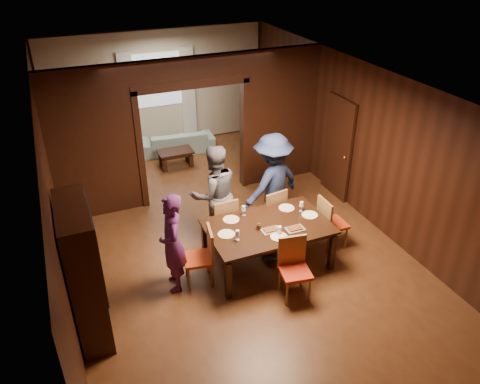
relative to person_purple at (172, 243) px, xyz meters
name	(u,v)px	position (x,y,z in m)	size (l,w,h in m)	color
floor	(223,233)	(1.22, 1.07, -0.82)	(9.00, 9.00, 0.00)	#592D19
ceiling	(220,79)	(1.22, 1.07, 2.08)	(5.50, 9.00, 0.02)	silver
room_walls	(189,123)	(1.22, 2.96, 0.69)	(5.52, 9.01, 2.90)	black
person_purple	(172,243)	(0.00, 0.00, 0.00)	(0.59, 0.39, 1.63)	#4F1D54
person_grey	(214,194)	(1.03, 0.99, 0.10)	(0.89, 0.69, 1.83)	#53545A
person_navy	(272,184)	(2.11, 0.90, 0.13)	(1.22, 0.70, 1.89)	#1C2747
sofa	(178,141)	(1.46, 4.92, -0.55)	(1.81, 0.71, 0.53)	#94BEC2
serving_bowl	(271,219)	(1.66, 0.05, -0.02)	(0.31, 0.31, 0.08)	black
dining_table	(267,244)	(1.58, -0.04, -0.44)	(1.98, 1.23, 0.76)	black
coffee_table	(176,158)	(1.18, 4.11, -0.62)	(0.80, 0.50, 0.40)	black
chair_left	(198,257)	(0.37, -0.05, -0.33)	(0.44, 0.44, 0.97)	#C03912
chair_right	(333,222)	(2.85, -0.02, -0.33)	(0.44, 0.44, 0.97)	red
chair_far_l	(222,220)	(1.09, 0.78, -0.33)	(0.44, 0.44, 0.97)	#E64715
chair_far_r	(270,211)	(1.99, 0.73, -0.33)	(0.44, 0.44, 0.97)	red
chair_near	(295,270)	(1.62, -0.92, -0.33)	(0.44, 0.44, 0.97)	red
hutch	(84,272)	(-1.31, -0.43, 0.18)	(0.40, 1.20, 2.00)	black
door_right	(338,148)	(3.92, 1.57, 0.23)	(0.06, 0.90, 2.10)	black
window_far	(157,80)	(1.22, 5.51, 0.88)	(1.20, 0.03, 1.30)	silver
curtain_left	(129,102)	(0.47, 5.47, 0.43)	(0.35, 0.06, 2.40)	white
curtain_right	(188,95)	(1.97, 5.47, 0.43)	(0.35, 0.06, 2.40)	white
plate_left	(226,234)	(0.86, -0.02, -0.05)	(0.27, 0.27, 0.01)	white
plate_far_l	(231,220)	(1.09, 0.34, -0.05)	(0.27, 0.27, 0.01)	silver
plate_far_r	(287,208)	(2.10, 0.31, -0.05)	(0.27, 0.27, 0.01)	white
plate_right	(310,215)	(2.36, -0.04, -0.05)	(0.27, 0.27, 0.01)	white
plate_near	(279,237)	(1.59, -0.41, -0.05)	(0.27, 0.27, 0.01)	white
platter_a	(271,230)	(1.55, -0.20, -0.04)	(0.30, 0.20, 0.04)	gray
platter_b	(295,229)	(1.93, -0.32, -0.04)	(0.30, 0.20, 0.04)	slate
wineglass_left	(237,235)	(0.96, -0.23, 0.03)	(0.08, 0.08, 0.18)	silver
wineglass_far	(244,211)	(1.33, 0.39, 0.03)	(0.08, 0.08, 0.18)	white
wineglass_right	(301,207)	(2.28, 0.13, 0.03)	(0.08, 0.08, 0.18)	white
tumbler	(279,230)	(1.64, -0.33, 0.01)	(0.07, 0.07, 0.14)	silver
condiment_jar	(259,226)	(1.40, -0.08, 0.00)	(0.08, 0.08, 0.11)	#472810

